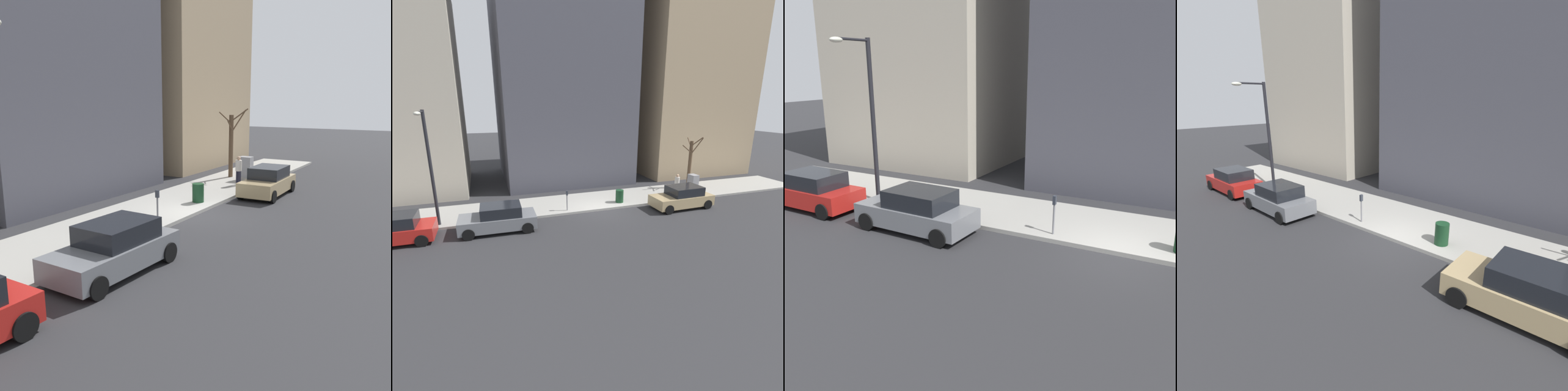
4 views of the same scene
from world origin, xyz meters
The scene contains 9 objects.
ground_plane centered at (0.00, 0.00, 0.00)m, with size 120.00×120.00×0.00m, color #2B2B2D.
sidewalk centered at (2.00, 0.00, 0.07)m, with size 4.00×36.00×0.15m, color #9E9B93.
parked_car_tan centered at (-1.18, -5.45, 0.74)m, with size 2.00×4.24×1.52m.
parked_car_grey centered at (-1.16, 6.75, 0.74)m, with size 2.04×4.25×1.52m.
parking_meter centered at (0.45, 2.31, 0.98)m, with size 0.14×0.10×1.35m.
utility_box centered at (1.30, -8.22, 0.85)m, with size 0.83×0.61×1.43m.
bare_tree centered at (2.59, -8.77, 2.26)m, with size 2.08×1.52×4.30m.
trash_bin centered at (0.90, -1.69, 0.60)m, with size 0.56×0.56×0.90m, color #14381E.
pedestrian_near_meter centered at (1.02, -6.53, 1.09)m, with size 0.36×0.36×1.66m.
Camera 1 is at (-9.30, 15.98, 5.00)m, focal length 40.00 mm.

